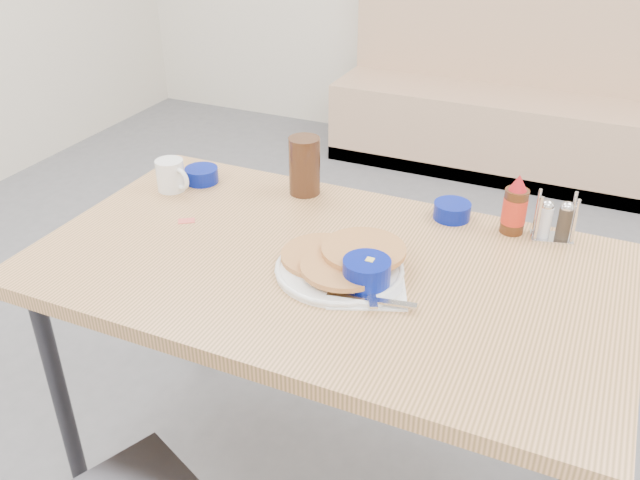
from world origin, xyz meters
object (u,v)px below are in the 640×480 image
at_px(dining_table, 325,283).
at_px(creamer_bowl, 202,175).
at_px(booth_bench, 507,107).
at_px(amber_tumbler, 304,166).
at_px(grits_setting, 367,276).
at_px(condiment_caddy, 554,223).
at_px(butter_bowl, 452,211).
at_px(pancake_plate, 341,263).
at_px(coffee_mug, 171,175).
at_px(syrup_bottle, 515,208).

xyz_separation_m(dining_table, creamer_bowl, (-0.51, 0.26, 0.08)).
bearing_deg(booth_bench, amber_tumbler, -95.32).
bearing_deg(booth_bench, creamer_bowl, -102.73).
xyz_separation_m(grits_setting, creamer_bowl, (-0.64, 0.33, -0.01)).
xyz_separation_m(dining_table, condiment_caddy, (0.48, 0.34, 0.10)).
distance_m(dining_table, butter_bowl, 0.41).
bearing_deg(grits_setting, butter_bowl, 77.71).
bearing_deg(dining_table, pancake_plate, -23.36).
relative_size(dining_table, amber_tumbler, 8.45).
xyz_separation_m(booth_bench, dining_table, (0.00, -2.53, 0.35)).
xyz_separation_m(coffee_mug, butter_bowl, (0.78, 0.16, -0.02)).
bearing_deg(butter_bowl, booth_bench, 95.64).
distance_m(amber_tumbler, condiment_caddy, 0.68).
relative_size(booth_bench, coffee_mug, 16.38).
bearing_deg(condiment_caddy, booth_bench, 88.19).
bearing_deg(grits_setting, creamer_bowl, 153.15).
height_order(booth_bench, pancake_plate, booth_bench).
distance_m(coffee_mug, syrup_bottle, 0.95).
relative_size(dining_table, pancake_plate, 4.68).
bearing_deg(coffee_mug, amber_tumbler, 21.61).
xyz_separation_m(creamer_bowl, syrup_bottle, (0.89, 0.07, 0.05)).
bearing_deg(amber_tumbler, condiment_caddy, 1.72).
distance_m(grits_setting, creamer_bowl, 0.72).
distance_m(butter_bowl, amber_tumbler, 0.43).
bearing_deg(booth_bench, pancake_plate, -88.88).
distance_m(booth_bench, amber_tumbler, 2.28).
xyz_separation_m(grits_setting, syrup_bottle, (0.25, 0.40, 0.04)).
bearing_deg(pancake_plate, syrup_bottle, 47.21).
bearing_deg(butter_bowl, condiment_caddy, -0.00).
bearing_deg(pancake_plate, condiment_caddy, 40.38).
bearing_deg(syrup_bottle, condiment_caddy, 5.53).
bearing_deg(coffee_mug, butter_bowl, 11.70).
height_order(pancake_plate, syrup_bottle, syrup_bottle).
bearing_deg(pancake_plate, butter_bowl, 65.26).
bearing_deg(amber_tumbler, creamer_bowl, -169.04).
height_order(butter_bowl, condiment_caddy, condiment_caddy).
relative_size(pancake_plate, butter_bowl, 3.06).
height_order(booth_bench, butter_bowl, booth_bench).
height_order(booth_bench, amber_tumbler, booth_bench).
height_order(booth_bench, syrup_bottle, booth_bench).
bearing_deg(condiment_caddy, pancake_plate, -153.65).
height_order(coffee_mug, creamer_bowl, coffee_mug).
bearing_deg(dining_table, condiment_caddy, 35.58).
relative_size(dining_table, grits_setting, 5.67).
bearing_deg(grits_setting, pancake_plate, 150.99).
height_order(creamer_bowl, syrup_bottle, syrup_bottle).
distance_m(dining_table, grits_setting, 0.17).
bearing_deg(amber_tumbler, butter_bowl, 2.76).
bearing_deg(grits_setting, dining_table, 153.13).
bearing_deg(amber_tumbler, syrup_bottle, 1.06).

